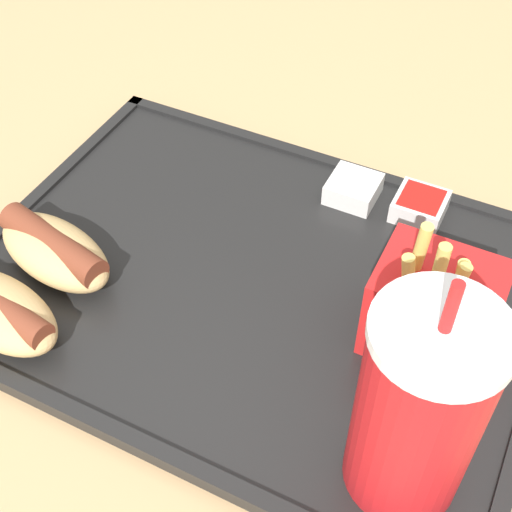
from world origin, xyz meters
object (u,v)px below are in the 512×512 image
object	(u,v)px
sauce_cup_ketchup	(420,206)
sauce_cup_mayo	(353,188)
hot_dog_near	(54,250)
fries_carton	(433,307)
soda_cup	(419,410)

from	to	relation	value
sauce_cup_ketchup	sauce_cup_mayo	bearing A→B (deg)	4.38
sauce_cup_mayo	sauce_cup_ketchup	size ratio (longest dim) A/B	1.00
sauce_cup_ketchup	hot_dog_near	bearing A→B (deg)	38.05
fries_carton	sauce_cup_mayo	size ratio (longest dim) A/B	2.77
soda_cup	hot_dog_near	xyz separation A→B (m)	(0.32, -0.05, -0.06)
soda_cup	hot_dog_near	world-z (taller)	soda_cup
hot_dog_near	sauce_cup_ketchup	bearing A→B (deg)	-141.95
soda_cup	sauce_cup_mayo	size ratio (longest dim) A/B	4.35
hot_dog_near	fries_carton	world-z (taller)	fries_carton
soda_cup	sauce_cup_ketchup	xyz separation A→B (m)	(0.07, -0.25, -0.07)
fries_carton	sauce_cup_ketchup	bearing A→B (deg)	-70.52
soda_cup	sauce_cup_mayo	distance (m)	0.28
sauce_cup_mayo	sauce_cup_ketchup	world-z (taller)	same
sauce_cup_mayo	fries_carton	bearing A→B (deg)	130.31
sauce_cup_mayo	hot_dog_near	bearing A→B (deg)	45.37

